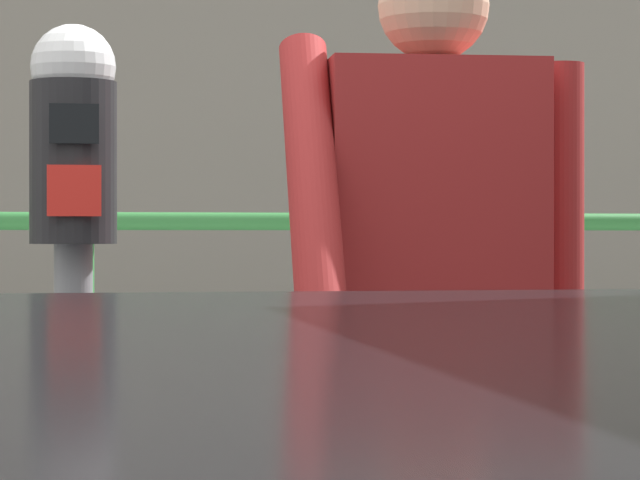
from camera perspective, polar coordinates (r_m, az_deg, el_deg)
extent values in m
cylinder|color=black|center=(2.67, -9.63, 3.00)|extent=(0.16, 0.16, 0.29)
sphere|color=silver|center=(2.69, -9.63, 6.70)|extent=(0.15, 0.15, 0.15)
cube|color=black|center=(2.60, -9.59, 4.51)|extent=(0.09, 0.01, 0.07)
cube|color=red|center=(2.59, -9.59, 1.92)|extent=(0.09, 0.01, 0.09)
cube|color=maroon|center=(2.79, 4.46, 0.95)|extent=(0.42, 0.24, 0.59)
sphere|color=tan|center=(2.82, 4.46, 9.13)|extent=(0.21, 0.21, 0.21)
cylinder|color=maroon|center=(2.85, 9.39, 1.26)|extent=(0.09, 0.09, 0.56)
cylinder|color=maroon|center=(2.62, -0.34, 2.75)|extent=(0.11, 0.37, 0.52)
cylinder|color=#2D7A38|center=(4.88, -9.17, 0.73)|extent=(24.00, 0.06, 0.06)
cylinder|color=#2D7A38|center=(4.90, -9.17, -5.02)|extent=(24.00, 0.05, 0.05)
cylinder|color=#2D7A38|center=(4.91, -9.17, -5.65)|extent=(0.06, 0.06, 1.09)
cube|color=gray|center=(8.35, -9.70, 3.69)|extent=(32.00, 0.50, 3.39)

